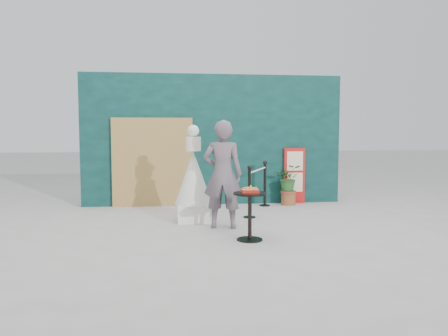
{
  "coord_description": "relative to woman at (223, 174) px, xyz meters",
  "views": [
    {
      "loc": [
        -1.05,
        -6.99,
        1.69
      ],
      "look_at": [
        0.0,
        1.2,
        1.0
      ],
      "focal_mm": 35.0,
      "sensor_mm": 36.0,
      "label": 1
    }
  ],
  "objects": [
    {
      "name": "ground",
      "position": [
        0.11,
        -0.53,
        -0.94
      ],
      "size": [
        60.0,
        60.0,
        0.0
      ],
      "primitive_type": "plane",
      "color": "#ADAAA5",
      "rests_on": "ground"
    },
    {
      "name": "back_wall",
      "position": [
        0.11,
        2.62,
        0.56
      ],
      "size": [
        6.0,
        0.3,
        3.0
      ],
      "primitive_type": "cube",
      "color": "#092B27",
      "rests_on": "ground"
    },
    {
      "name": "bamboo_fence",
      "position": [
        -1.29,
        2.41,
        0.06
      ],
      "size": [
        1.8,
        0.08,
        2.0
      ],
      "primitive_type": "cube",
      "color": "tan",
      "rests_on": "ground"
    },
    {
      "name": "woman",
      "position": [
        0.0,
        0.0,
        0.0
      ],
      "size": [
        0.77,
        0.59,
        1.89
      ],
      "primitive_type": "imported",
      "rotation": [
        0.0,
        0.0,
        2.93
      ],
      "color": "#64565D",
      "rests_on": "ground"
    },
    {
      "name": "menu_board",
      "position": [
        2.01,
        2.43,
        -0.29
      ],
      "size": [
        0.5,
        0.07,
        1.3
      ],
      "color": "red",
      "rests_on": "ground"
    },
    {
      "name": "statue",
      "position": [
        -0.47,
        0.64,
        -0.2
      ],
      "size": [
        0.71,
        0.71,
        1.82
      ],
      "color": "white",
      "rests_on": "ground"
    },
    {
      "name": "cafe_table",
      "position": [
        0.31,
        -0.93,
        -0.45
      ],
      "size": [
        0.52,
        0.52,
        0.75
      ],
      "color": "black",
      "rests_on": "ground"
    },
    {
      "name": "food_basket",
      "position": [
        0.31,
        -0.93,
        -0.16
      ],
      "size": [
        0.26,
        0.19,
        0.11
      ],
      "color": "red",
      "rests_on": "cafe_table"
    },
    {
      "name": "planter",
      "position": [
        1.81,
        2.2,
        -0.4
      ],
      "size": [
        0.55,
        0.48,
        0.93
      ],
      "color": "#996032",
      "rests_on": "ground"
    },
    {
      "name": "stanchion_barrier",
      "position": [
        0.93,
        1.48,
        -0.45
      ],
      "size": [
        0.84,
        1.54,
        1.03
      ],
      "color": "black",
      "rests_on": "ground"
    }
  ]
}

